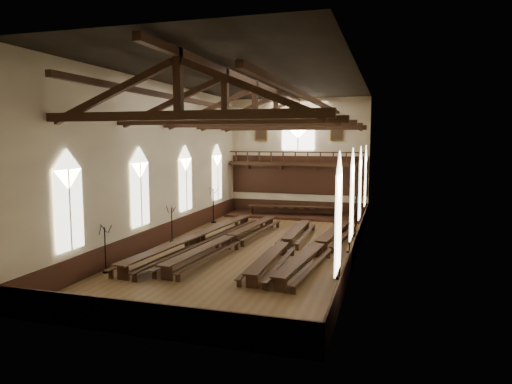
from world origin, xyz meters
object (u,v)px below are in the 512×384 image
Objects in this scene: candelabrum_right_mid at (350,241)px; candelabrum_right_near at (340,262)px; high_table at (294,207)px; refectory_row_d at (320,246)px; candelabrum_left_mid at (172,231)px; candelabrum_left_far at (213,212)px; refectory_row_b at (230,238)px; candelabrum_left_near at (106,258)px; dais at (294,216)px; refectory_row_c at (285,244)px; candelabrum_right_far at (356,223)px; refectory_row_a at (199,237)px.

candelabrum_right_near is at bearing -90.00° from candelabrum_right_mid.
refectory_row_d is at bearing -71.59° from high_table.
candelabrum_left_far is (-0.00, 7.08, 0.15)m from candelabrum_left_mid.
refectory_row_b is at bearing -5.41° from candelabrum_left_mid.
dais is at bearing 73.06° from candelabrum_left_near.
refectory_row_b reaches higher than refectory_row_d.
candelabrum_right_near is (11.10, 2.24, 0.10)m from candelabrum_left_near.
refectory_row_c is 1.77× the size of high_table.
candelabrum_right_far is at bearing 25.50° from candelabrum_left_mid.
refectory_row_a is 9.81m from candelabrum_right_near.
refectory_row_d is at bearing 1.03° from refectory_row_a.
candelabrum_right_near reaches higher than refectory_row_d.
dais is 19.23m from candelabrum_left_near.
candelabrum_left_near is 0.85× the size of candelabrum_left_far.
candelabrum_left_far reaches higher than refectory_row_d.
dais is 4.75× the size of candelabrum_left_near.
candelabrum_right_far is (-0.00, 4.90, 0.18)m from candelabrum_right_mid.
candelabrum_left_far is at bearing 148.95° from candelabrum_right_mid.
candelabrum_right_mid is at bearing -63.28° from dais.
refectory_row_c is 1.23× the size of dais.
candelabrum_right_near reaches higher than refectory_row_c.
refectory_row_b is (1.92, 0.38, -0.03)m from refectory_row_a.
refectory_row_c is 6.11× the size of candelabrum_right_mid.
candelabrum_left_near reaches higher than high_table.
refectory_row_d is at bearing -1.15° from refectory_row_c.
candelabrum_right_far is at bearing 38.99° from refectory_row_b.
candelabrum_right_near is at bearing 11.42° from candelabrum_left_near.
candelabrum_left_near reaches higher than candelabrum_right_mid.
candelabrum_right_mid is (8.93, 1.16, 0.10)m from refectory_row_a.
high_table is 2.79× the size of candelabrum_left_far.
refectory_row_d is 12.61m from dais.
refectory_row_b is at bearing -141.01° from candelabrum_right_far.
refectory_row_a is 12.57m from high_table.
high_table is at bearing 132.38° from candelabrum_right_far.
candelabrum_left_mid is at bearing 90.00° from candelabrum_left_near.
refectory_row_c is at bearing -45.62° from candelabrum_left_far.
candelabrum_left_near reaches higher than refectory_row_c.
candelabrum_left_near is at bearing -131.92° from candelabrum_right_far.
dais is (-3.98, 11.95, -0.44)m from refectory_row_d.
refectory_row_c is 3.73m from candelabrum_right_mid.
candelabrum_left_far is at bearing 141.16° from refectory_row_d.
refectory_row_a is at bearing -178.97° from refectory_row_d.
candelabrum_right_far is at bearing -47.62° from high_table.
candelabrum_right_near reaches higher than refectory_row_b.
candelabrum_right_mid reaches higher than refectory_row_b.
candelabrum_left_far is at bearing -142.86° from dais.
candelabrum_right_far is (11.10, 12.36, 0.14)m from candelabrum_left_near.
candelabrum_left_mid is 7.08m from candelabrum_left_far.
dais is 4.19× the size of candelabrum_right_near.
candelabrum_right_far reaches higher than refectory_row_a.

